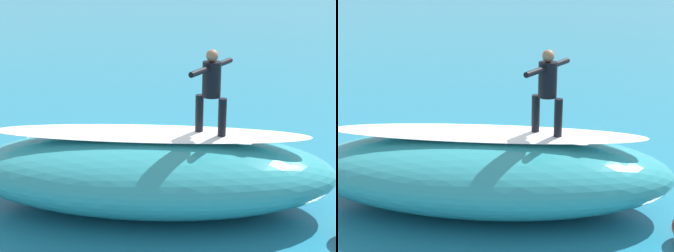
{
  "view_description": "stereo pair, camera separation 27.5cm",
  "coord_description": "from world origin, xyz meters",
  "views": [
    {
      "loc": [
        -2.77,
        11.22,
        5.05
      ],
      "look_at": [
        -0.57,
        0.17,
        1.27
      ],
      "focal_mm": 55.55,
      "sensor_mm": 36.0,
      "label": 1
    },
    {
      "loc": [
        -3.04,
        11.17,
        5.05
      ],
      "look_at": [
        -0.57,
        0.17,
        1.27
      ],
      "focal_mm": 55.55,
      "sensor_mm": 36.0,
      "label": 2
    }
  ],
  "objects": [
    {
      "name": "ground_plane",
      "position": [
        0.0,
        0.0,
        0.0
      ],
      "size": [
        120.0,
        120.0,
        0.0
      ],
      "primitive_type": "plane",
      "color": "teal"
    },
    {
      "name": "wave_crest",
      "position": [
        -0.49,
        1.66,
        0.78
      ],
      "size": [
        7.91,
        4.02,
        1.56
      ],
      "primitive_type": "ellipsoid",
      "rotation": [
        0.0,
        0.0,
        0.12
      ],
      "color": "teal",
      "rests_on": "ground_plane"
    },
    {
      "name": "wave_foam_lip",
      "position": [
        -0.49,
        1.66,
        1.6
      ],
      "size": [
        6.53,
        1.88,
        0.08
      ],
      "primitive_type": "ellipsoid",
      "rotation": [
        0.0,
        0.0,
        0.12
      ],
      "color": "white",
      "rests_on": "wave_crest"
    },
    {
      "name": "surfboard_riding",
      "position": [
        -1.69,
        1.51,
        1.59
      ],
      "size": [
        1.86,
        1.08,
        0.07
      ],
      "primitive_type": "ellipsoid",
      "rotation": [
        0.0,
        0.0,
        -0.37
      ],
      "color": "silver",
      "rests_on": "wave_crest"
    },
    {
      "name": "surfer_riding",
      "position": [
        -1.69,
        1.51,
        2.61
      ],
      "size": [
        0.68,
        1.53,
        1.68
      ],
      "rotation": [
        0.0,
        0.0,
        -0.37
      ],
      "color": "black",
      "rests_on": "surfboard_riding"
    },
    {
      "name": "surfboard_paddling",
      "position": [
        0.56,
        -1.18,
        0.04
      ],
      "size": [
        1.78,
        2.11,
        0.08
      ],
      "primitive_type": "ellipsoid",
      "rotation": [
        0.0,
        0.0,
        -0.92
      ],
      "color": "silver",
      "rests_on": "ground_plane"
    },
    {
      "name": "surfer_paddling",
      "position": [
        0.48,
        -1.08,
        0.21
      ],
      "size": [
        1.2,
        1.48,
        0.31
      ],
      "rotation": [
        0.0,
        0.0,
        -0.92
      ],
      "color": "black",
      "rests_on": "surfboard_paddling"
    },
    {
      "name": "foam_patch_near",
      "position": [
        3.57,
        -1.72,
        0.07
      ],
      "size": [
        0.83,
        0.77,
        0.13
      ],
      "primitive_type": "ellipsoid",
      "rotation": [
        0.0,
        0.0,
        0.4
      ],
      "color": "white",
      "rests_on": "ground_plane"
    }
  ]
}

